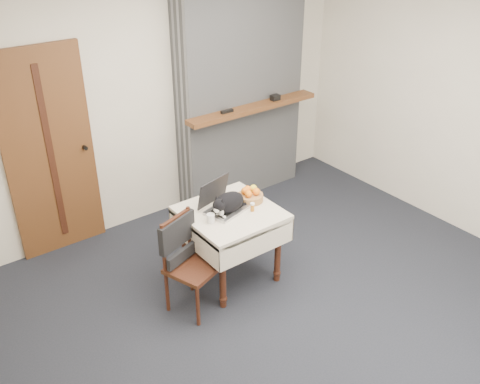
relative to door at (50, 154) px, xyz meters
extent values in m
plane|color=black|center=(1.20, -1.97, -1.00)|extent=(4.50, 4.50, 0.00)
cube|color=beige|center=(1.20, 0.03, 0.30)|extent=(4.50, 0.02, 2.60)
cube|color=beige|center=(3.45, -1.97, 0.30)|extent=(0.02, 4.00, 2.60)
cube|color=brown|center=(0.00, 0.00, 0.00)|extent=(0.82, 0.05, 2.00)
cube|color=#371D0F|center=(0.00, -0.03, 0.00)|extent=(0.06, 0.01, 1.70)
cylinder|color=black|center=(0.32, -0.04, 0.00)|extent=(0.04, 0.06, 0.04)
cube|color=gray|center=(2.10, -0.12, 0.30)|extent=(1.50, 0.30, 2.60)
cube|color=brown|center=(2.10, -0.36, 0.10)|extent=(1.62, 0.18, 0.05)
cube|color=black|center=(1.75, -0.36, 0.14)|extent=(0.14, 0.04, 0.03)
cube|color=black|center=(2.40, -0.36, 0.16)|extent=(0.10, 0.07, 0.06)
cylinder|color=#371D0F|center=(0.73, -1.71, -0.68)|extent=(0.06, 0.06, 0.64)
sphere|color=#371D0F|center=(0.73, -1.71, -0.92)|extent=(0.07, 0.07, 0.07)
cylinder|color=#371D0F|center=(1.33, -1.71, -0.68)|extent=(0.06, 0.06, 0.64)
sphere|color=#371D0F|center=(1.33, -1.71, -0.92)|extent=(0.07, 0.07, 0.07)
cylinder|color=#371D0F|center=(0.73, -1.11, -0.68)|extent=(0.06, 0.06, 0.64)
sphere|color=#371D0F|center=(0.73, -1.11, -0.92)|extent=(0.07, 0.07, 0.07)
cylinder|color=#371D0F|center=(1.33, -1.11, -0.68)|extent=(0.06, 0.06, 0.64)
sphere|color=#371D0F|center=(1.33, -1.11, -0.92)|extent=(0.07, 0.07, 0.07)
cube|color=beige|center=(1.03, -1.41, -0.33)|extent=(0.78, 0.78, 0.06)
cube|color=beige|center=(1.03, -1.80, -0.44)|extent=(0.78, 0.01, 0.22)
cube|color=beige|center=(1.03, -1.03, -0.44)|extent=(0.78, 0.01, 0.22)
cube|color=beige|center=(0.64, -1.41, -0.44)|extent=(0.01, 0.78, 0.22)
cube|color=beige|center=(1.41, -1.41, -0.44)|extent=(0.01, 0.78, 0.22)
cube|color=#B7B7BC|center=(1.01, -1.39, -0.29)|extent=(0.41, 0.33, 0.02)
cube|color=black|center=(1.01, -1.39, -0.28)|extent=(0.33, 0.24, 0.00)
cube|color=black|center=(0.97, -1.24, -0.16)|extent=(0.37, 0.15, 0.25)
cube|color=#A5BBF1|center=(0.97, -1.25, -0.16)|extent=(0.33, 0.14, 0.22)
ellipsoid|color=black|center=(1.01, -1.42, -0.21)|extent=(0.33, 0.26, 0.19)
ellipsoid|color=black|center=(1.09, -1.39, -0.22)|extent=(0.20, 0.21, 0.15)
sphere|color=black|center=(0.87, -1.47, -0.16)|extent=(0.14, 0.14, 0.11)
ellipsoid|color=white|center=(0.84, -1.48, -0.19)|extent=(0.06, 0.07, 0.05)
ellipsoid|color=white|center=(0.90, -1.46, -0.24)|extent=(0.06, 0.07, 0.07)
cone|color=black|center=(0.89, -1.49, -0.11)|extent=(0.05, 0.05, 0.04)
cone|color=black|center=(0.87, -1.43, -0.11)|extent=(0.05, 0.05, 0.04)
cylinder|color=black|center=(1.17, -1.42, -0.28)|extent=(0.16, 0.03, 0.03)
sphere|color=white|center=(0.90, -1.49, -0.28)|extent=(0.04, 0.04, 0.04)
sphere|color=white|center=(0.88, -1.43, -0.28)|extent=(0.04, 0.04, 0.04)
cylinder|color=silver|center=(0.79, -1.46, -0.26)|extent=(0.07, 0.07, 0.08)
cylinder|color=#B06515|center=(1.18, -1.53, -0.27)|extent=(0.03, 0.03, 0.06)
cylinder|color=white|center=(1.18, -1.53, -0.23)|extent=(0.04, 0.04, 0.01)
cylinder|color=#A57C42|center=(1.28, -1.37, -0.27)|extent=(0.23, 0.23, 0.06)
sphere|color=orange|center=(1.23, -1.40, -0.21)|extent=(0.07, 0.07, 0.07)
sphere|color=orange|center=(1.31, -1.41, -0.21)|extent=(0.07, 0.07, 0.07)
sphere|color=orange|center=(1.28, -1.33, -0.21)|extent=(0.07, 0.07, 0.07)
sphere|color=yellow|center=(1.33, -1.35, -0.21)|extent=(0.07, 0.07, 0.07)
sphere|color=orange|center=(1.24, -1.34, -0.21)|extent=(0.07, 0.07, 0.07)
cube|color=black|center=(1.20, -1.35, -0.30)|extent=(0.13, 0.07, 0.01)
cube|color=#371D0F|center=(0.53, -1.57, -0.60)|extent=(0.48, 0.48, 0.04)
cylinder|color=#371D0F|center=(0.43, -1.78, -0.80)|extent=(0.03, 0.03, 0.40)
cylinder|color=#371D0F|center=(0.74, -1.67, -0.80)|extent=(0.03, 0.03, 0.40)
cylinder|color=#371D0F|center=(0.33, -1.47, -0.80)|extent=(0.03, 0.03, 0.40)
cylinder|color=#371D0F|center=(0.63, -1.36, -0.80)|extent=(0.03, 0.03, 0.40)
cylinder|color=#371D0F|center=(0.33, -1.47, -0.37)|extent=(0.03, 0.03, 0.45)
cylinder|color=#371D0F|center=(0.63, -1.36, -0.37)|extent=(0.03, 0.03, 0.45)
cube|color=#371D0F|center=(0.48, -1.42, -0.28)|extent=(0.31, 0.13, 0.25)
cube|color=black|center=(0.48, -1.42, -0.30)|extent=(0.39, 0.18, 0.25)
camera|label=1|loc=(-1.28, -4.63, 2.07)|focal=40.00mm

